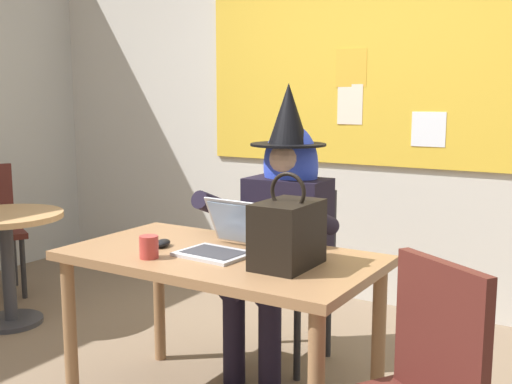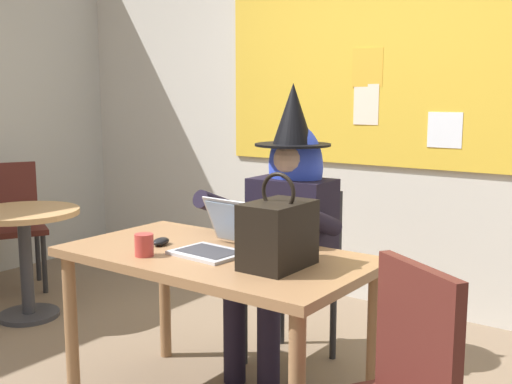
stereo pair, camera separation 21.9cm
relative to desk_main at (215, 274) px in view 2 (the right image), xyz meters
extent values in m
cube|color=beige|center=(-0.06, 1.84, 0.73)|extent=(5.68, 0.10, 2.74)
cube|color=gold|center=(-0.06, 1.78, 0.91)|extent=(2.40, 0.02, 1.20)
cube|color=white|center=(0.37, 1.77, 0.56)|extent=(0.22, 0.01, 0.22)
cube|color=gold|center=(-0.16, 1.77, 0.95)|extent=(0.22, 0.01, 0.25)
cube|color=#F4E0C6|center=(-0.16, 1.77, 0.71)|extent=(0.18, 0.01, 0.27)
cube|color=#8E6642|center=(0.00, 0.00, 0.07)|extent=(1.35, 0.73, 0.04)
cylinder|color=#8E6642|center=(-0.61, -0.30, -0.29)|extent=(0.06, 0.06, 0.70)
cylinder|color=#8E6642|center=(-0.61, 0.31, -0.29)|extent=(0.06, 0.06, 0.70)
cylinder|color=#8E6642|center=(0.61, 0.30, -0.29)|extent=(0.06, 0.06, 0.70)
cube|color=black|center=(-0.03, 0.64, -0.20)|extent=(0.43, 0.43, 0.04)
cube|color=black|center=(-0.03, 0.83, 0.05)|extent=(0.38, 0.05, 0.45)
cylinder|color=#262628|center=(0.13, 0.47, -0.43)|extent=(0.04, 0.04, 0.42)
cylinder|color=#262628|center=(-0.21, 0.48, -0.43)|extent=(0.04, 0.04, 0.42)
cylinder|color=#262628|center=(0.14, 0.81, -0.43)|extent=(0.04, 0.04, 0.42)
cylinder|color=#262628|center=(-0.20, 0.82, -0.43)|extent=(0.04, 0.04, 0.42)
cylinder|color=black|center=(0.08, 0.29, -0.41)|extent=(0.11, 0.11, 0.46)
cylinder|color=black|center=(-0.12, 0.28, -0.41)|extent=(0.11, 0.11, 0.46)
cylinder|color=black|center=(0.08, 0.46, -0.15)|extent=(0.16, 0.42, 0.15)
cylinder|color=black|center=(-0.12, 0.45, -0.15)|extent=(0.16, 0.42, 0.15)
cube|color=black|center=(-0.03, 0.66, 0.08)|extent=(0.43, 0.27, 0.52)
cylinder|color=black|center=(0.23, 0.44, 0.20)|extent=(0.11, 0.47, 0.24)
cylinder|color=black|center=(-0.27, 0.43, 0.20)|extent=(0.11, 0.47, 0.24)
sphere|color=#D1A889|center=(-0.03, 0.66, 0.44)|extent=(0.20, 0.20, 0.20)
ellipsoid|color=blue|center=(-0.03, 0.69, 0.40)|extent=(0.31, 0.23, 0.44)
cylinder|color=black|center=(-0.03, 0.66, 0.52)|extent=(0.39, 0.39, 0.01)
cone|color=black|center=(-0.03, 0.66, 0.67)|extent=(0.21, 0.21, 0.31)
cube|color=#B7B7BC|center=(0.00, -0.04, 0.10)|extent=(0.31, 0.25, 0.01)
cube|color=#333338|center=(0.00, -0.04, 0.11)|extent=(0.26, 0.18, 0.00)
cube|color=#B7B7BC|center=(0.01, 0.12, 0.21)|extent=(0.30, 0.13, 0.21)
cube|color=#99B7E0|center=(0.01, 0.11, 0.21)|extent=(0.26, 0.11, 0.18)
ellipsoid|color=black|center=(-0.29, -0.04, 0.11)|extent=(0.08, 0.11, 0.03)
cube|color=black|center=(0.34, -0.03, 0.22)|extent=(0.20, 0.30, 0.26)
torus|color=black|center=(0.34, -0.03, 0.39)|extent=(0.16, 0.02, 0.16)
cylinder|color=#B23833|center=(-0.21, -0.22, 0.14)|extent=(0.08, 0.08, 0.09)
cylinder|color=tan|center=(-1.75, 0.22, 0.04)|extent=(0.69, 0.69, 0.03)
cylinder|color=#333338|center=(-1.75, 0.22, -0.29)|extent=(0.08, 0.08, 0.64)
cylinder|color=#333338|center=(-1.75, 0.22, -0.63)|extent=(0.38, 0.38, 0.03)
cube|color=#4C1E19|center=(-2.32, 0.51, -0.19)|extent=(0.57, 0.57, 0.04)
cube|color=#4C1E19|center=(-2.49, 0.60, 0.05)|extent=(0.21, 0.35, 0.45)
cylinder|color=#262628|center=(-2.09, 0.59, -0.43)|extent=(0.04, 0.04, 0.43)
cylinder|color=#262628|center=(-2.39, 0.74, -0.43)|extent=(0.04, 0.04, 0.43)
cube|color=#4C1E19|center=(1.02, -0.28, 0.05)|extent=(0.34, 0.24, 0.45)
camera|label=1|loc=(1.47, -2.10, 0.76)|focal=43.08mm
camera|label=2|loc=(1.66, -1.98, 0.76)|focal=43.08mm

